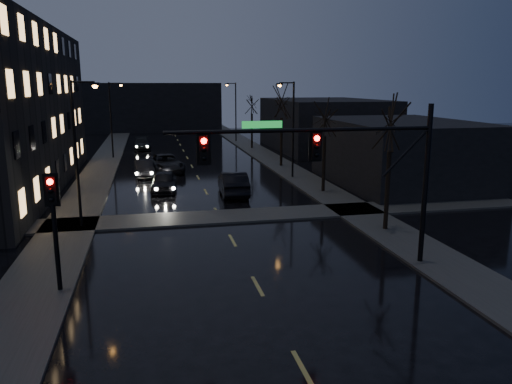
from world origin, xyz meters
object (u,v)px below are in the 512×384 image
oncoming_car_b (144,169)px  lead_car (233,183)px  oncoming_car_a (164,181)px  oncoming_car_d (142,144)px  oncoming_car_c (166,163)px

oncoming_car_b → lead_car: bearing=-59.4°
oncoming_car_b → lead_car: 10.86m
oncoming_car_a → oncoming_car_d: oncoming_car_a is taller
oncoming_car_b → oncoming_car_c: 2.65m
oncoming_car_a → oncoming_car_b: oncoming_car_a is taller
oncoming_car_c → lead_car: 11.57m
oncoming_car_d → lead_car: bearing=-77.9°
oncoming_car_a → lead_car: (4.82, -2.29, 0.09)m
oncoming_car_a → lead_car: 5.34m
oncoming_car_b → oncoming_car_c: oncoming_car_c is taller
oncoming_car_c → oncoming_car_d: (-2.27, 16.71, -0.10)m
lead_car → oncoming_car_a: bearing=-22.7°
oncoming_car_c → oncoming_car_d: oncoming_car_c is taller
oncoming_car_d → lead_car: (6.63, -27.43, 0.14)m
oncoming_car_b → lead_car: lead_car is taller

